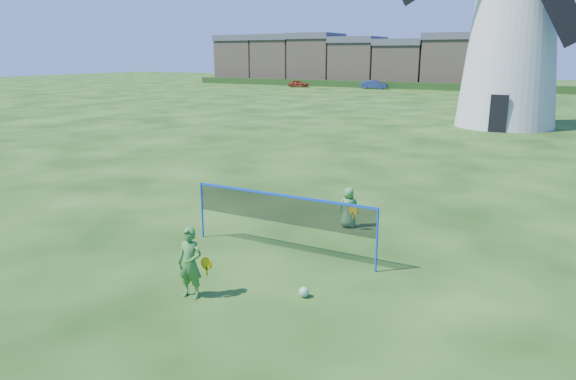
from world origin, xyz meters
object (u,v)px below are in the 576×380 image
(car_left, at_px, (299,84))
(car_right, at_px, (374,85))
(badminton_net, at_px, (282,210))
(windmill, at_px, (514,23))
(player_girl, at_px, (190,263))
(play_ball, at_px, (304,292))
(player_boy, at_px, (349,207))

(car_left, relative_size, car_right, 0.83)
(badminton_net, height_order, car_left, badminton_net)
(badminton_net, bearing_deg, car_left, 117.22)
(windmill, bearing_deg, player_girl, -93.98)
(play_ball, bearing_deg, car_left, 117.66)
(player_girl, relative_size, car_left, 0.47)
(player_girl, xyz_separation_m, car_right, (-20.01, 67.31, -0.12))
(windmill, bearing_deg, car_right, 121.93)
(windmill, height_order, play_ball, windmill)
(windmill, relative_size, car_left, 6.33)
(badminton_net, distance_m, player_girl, 3.14)
(windmill, distance_m, car_right, 42.47)
(play_ball, height_order, car_left, car_left)
(play_ball, xyz_separation_m, car_left, (-33.78, 64.44, 0.43))
(play_ball, bearing_deg, car_right, 108.43)
(windmill, xyz_separation_m, player_boy, (-1.09, -25.84, -6.34))
(car_left, bearing_deg, player_girl, -176.11)
(player_boy, bearing_deg, play_ball, 85.82)
(windmill, height_order, badminton_net, windmill)
(player_girl, bearing_deg, badminton_net, 75.66)
(car_left, bearing_deg, car_right, -103.47)
(windmill, relative_size, car_right, 5.25)
(windmill, distance_m, car_left, 48.39)
(badminton_net, bearing_deg, windmill, 86.42)
(play_ball, bearing_deg, player_girl, -151.36)
(badminton_net, relative_size, car_left, 1.58)
(badminton_net, distance_m, player_boy, 2.87)
(player_girl, relative_size, player_boy, 1.26)
(player_boy, bearing_deg, badminton_net, 60.22)
(player_boy, distance_m, car_left, 68.18)
(player_girl, bearing_deg, windmill, 79.36)
(player_girl, height_order, car_left, player_girl)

